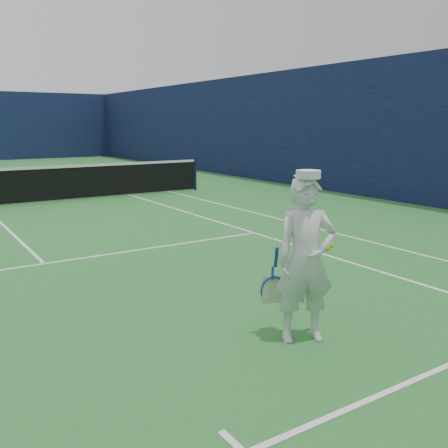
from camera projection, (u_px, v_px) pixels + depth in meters
name	position (u px, v px, depth m)	size (l,w,h in m)	color
tennis_player	(305.00, 259.00, 4.98)	(0.72, 0.70, 1.74)	white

